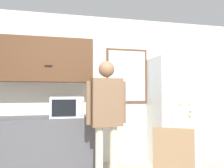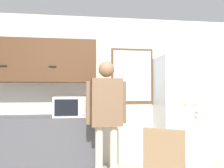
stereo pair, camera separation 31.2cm
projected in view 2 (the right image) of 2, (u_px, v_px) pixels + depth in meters
name	position (u px, v px, depth m)	size (l,w,h in m)	color
back_wall	(95.00, 89.00, 4.05)	(6.00, 0.06, 2.70)	silver
counter	(28.00, 144.00, 3.53)	(2.20, 0.64, 0.90)	#4C4C51
upper_cabinets	(31.00, 61.00, 3.71)	(2.20, 0.39, 0.72)	#51331E
microwave	(70.00, 107.00, 3.54)	(0.51, 0.38, 0.32)	white
person	(106.00, 108.00, 3.11)	(0.59, 0.26, 1.74)	beige
refrigerator	(179.00, 111.00, 3.85)	(0.73, 0.70, 1.92)	white
window	(132.00, 76.00, 4.10)	(0.79, 0.05, 1.02)	brown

